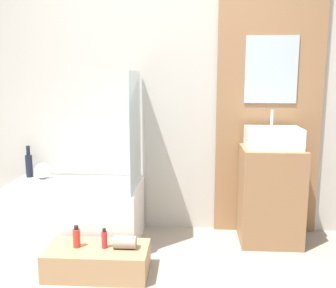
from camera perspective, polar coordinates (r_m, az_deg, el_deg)
The scene contains 12 objects.
wall_tiled_back at distance 3.49m, azimuth 0.30°, elevation 8.44°, with size 4.20×0.06×2.60m, color #B7B2A8.
wall_wood_accent at distance 3.49m, azimuth 14.60°, elevation 8.20°, with size 0.90×0.04×2.60m.
bathtub at distance 3.46m, azimuth -13.39°, elevation -9.70°, with size 1.11×0.64×0.49m.
glass_shower_screen at distance 3.18m, azimuth -4.82°, elevation 2.05°, with size 0.01×0.62×0.94m, color silver.
wooden_step_bench at distance 2.96m, azimuth -10.19°, elevation -16.29°, with size 0.72×0.36×0.20m, color #A87F56.
vanity_cabinet at distance 3.42m, azimuth 14.63°, elevation -7.23°, with size 0.50×0.42×0.81m, color #8E6642.
sink at distance 3.31m, azimuth 15.02°, elevation 0.88°, with size 0.44×0.31×0.31m.
vase_tall_dark at distance 3.74m, azimuth -19.52°, elevation -2.80°, with size 0.06×0.06×0.29m.
vase_round_light at distance 3.67m, azimuth -17.72°, elevation -3.72°, with size 0.14×0.14×0.14m, color silver.
bottle_soap_primary at distance 2.92m, azimuth -13.13°, elevation -13.07°, with size 0.05×0.05×0.16m.
bottle_soap_secondary at distance 2.88m, azimuth -9.22°, elevation -13.47°, with size 0.04×0.04×0.14m.
towel_roll at distance 2.86m, azimuth -6.29°, elevation -13.99°, with size 0.09×0.09×0.16m, color gray.
Camera 1 is at (0.20, -1.90, 1.42)m, focal length 42.00 mm.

